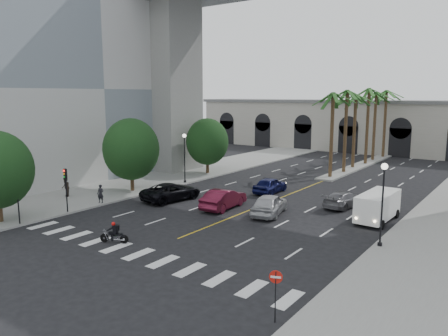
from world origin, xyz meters
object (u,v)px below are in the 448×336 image
at_px(motorcycle_rider, 115,233).
at_px(car_d, 344,199).
at_px(traffic_signal_far, 66,183).
at_px(car_e, 270,185).
at_px(lamp_post_right, 383,198).
at_px(do_not_enter_sign, 276,285).
at_px(lamp_post_left_far, 185,154).
at_px(car_a, 269,204).
at_px(pedestrian_a, 101,194).
at_px(cargo_van, 378,206).
at_px(pedestrian_b, 66,187).
at_px(car_c, 171,192).
at_px(car_b, 224,199).
at_px(traffic_signal_near, 17,192).

bearing_deg(motorcycle_rider, car_d, 39.69).
xyz_separation_m(traffic_signal_far, motorcycle_rider, (8.58, -2.45, -1.88)).
bearing_deg(car_e, motorcycle_rider, 85.18).
relative_size(lamp_post_right, do_not_enter_sign, 2.32).
bearing_deg(lamp_post_left_far, motorcycle_rider, -62.90).
xyz_separation_m(lamp_post_left_far, lamp_post_right, (22.80, -8.00, 0.00)).
relative_size(car_a, car_d, 1.07).
bearing_deg(car_a, motorcycle_rider, 54.36).
bearing_deg(car_e, pedestrian_a, 50.29).
distance_m(cargo_van, pedestrian_a, 22.78).
bearing_deg(cargo_van, pedestrian_b, -158.36).
distance_m(traffic_signal_far, cargo_van, 24.19).
distance_m(lamp_post_left_far, do_not_enter_sign, 29.50).
bearing_deg(car_c, car_e, -117.44).
distance_m(motorcycle_rider, car_c, 11.70).
relative_size(car_a, do_not_enter_sign, 2.16).
height_order(car_d, pedestrian_b, pedestrian_b).
relative_size(car_d, pedestrian_b, 2.59).
distance_m(car_e, pedestrian_a, 15.83).
height_order(lamp_post_left_far, car_e, lamp_post_left_far).
relative_size(car_b, car_d, 1.08).
height_order(traffic_signal_far, pedestrian_b, traffic_signal_far).
bearing_deg(pedestrian_a, motorcycle_rider, -55.55).
bearing_deg(lamp_post_right, car_a, 164.05).
xyz_separation_m(car_e, cargo_van, (11.33, -3.71, 0.45)).
distance_m(traffic_signal_near, car_a, 18.79).
relative_size(lamp_post_left_far, pedestrian_b, 2.98).
distance_m(car_a, car_e, 7.80).
height_order(pedestrian_b, do_not_enter_sign, do_not_enter_sign).
xyz_separation_m(cargo_van, pedestrian_b, (-25.43, -9.22, -0.17)).
bearing_deg(traffic_signal_near, lamp_post_left_far, 90.31).
bearing_deg(pedestrian_a, traffic_signal_near, -110.01).
relative_size(lamp_post_right, pedestrian_b, 2.98).
bearing_deg(traffic_signal_far, lamp_post_right, 15.98).
bearing_deg(cargo_van, car_a, -155.91).
bearing_deg(car_a, car_c, -7.68).
bearing_deg(car_c, motorcycle_rider, 123.40).
height_order(lamp_post_left_far, traffic_signal_far, lamp_post_left_far).
relative_size(motorcycle_rider, car_b, 0.36).
bearing_deg(car_a, car_d, -138.41).
bearing_deg(car_e, car_b, 86.09).
relative_size(motorcycle_rider, car_e, 0.40).
xyz_separation_m(lamp_post_right, car_d, (-5.45, 8.41, -2.55)).
bearing_deg(motorcycle_rider, car_a, 44.23).
xyz_separation_m(lamp_post_left_far, pedestrian_b, (-4.54, -11.43, -2.17)).
distance_m(traffic_signal_near, car_d, 25.66).
height_order(car_a, cargo_van, cargo_van).
bearing_deg(pedestrian_b, cargo_van, 56.86).
xyz_separation_m(lamp_post_left_far, car_e, (9.57, 1.50, -2.45)).
xyz_separation_m(lamp_post_right, car_b, (-13.47, 2.11, -2.39)).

